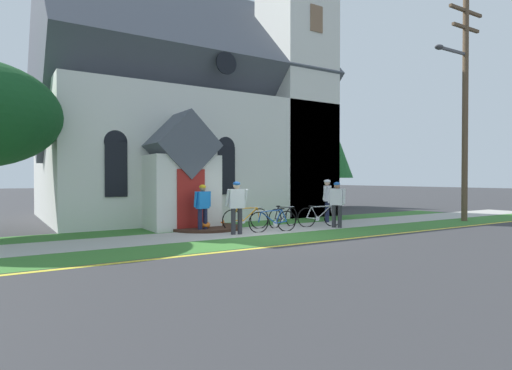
{
  "coord_description": "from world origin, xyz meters",
  "views": [
    {
      "loc": [
        -7.37,
        -10.74,
        1.8
      ],
      "look_at": [
        1.2,
        2.82,
        1.53
      ],
      "focal_mm": 29.52,
      "sensor_mm": 36.0,
      "label": 1
    }
  ],
  "objects_px": {
    "cyclist_in_red_jersey": "(327,197)",
    "roadside_conifer": "(329,145)",
    "bicycle_green": "(246,219)",
    "bicycle_silver": "(320,216)",
    "cyclist_in_orange_jersey": "(203,205)",
    "cyclist_in_white_jersey": "(237,203)",
    "cyclist_in_green_jersey": "(337,201)",
    "church_sign": "(199,195)",
    "bicycle_blue": "(283,217)",
    "utility_pole": "(464,97)",
    "bicycle_yellow": "(273,221)"
  },
  "relations": [
    {
      "from": "cyclist_in_red_jersey",
      "to": "roadside_conifer",
      "type": "relative_size",
      "value": 0.3
    },
    {
      "from": "cyclist_in_red_jersey",
      "to": "roadside_conifer",
      "type": "xyz_separation_m",
      "value": [
        6.37,
        6.93,
        2.81
      ]
    },
    {
      "from": "bicycle_green",
      "to": "bicycle_silver",
      "type": "relative_size",
      "value": 1.05
    },
    {
      "from": "cyclist_in_orange_jersey",
      "to": "cyclist_in_white_jersey",
      "type": "distance_m",
      "value": 1.32
    },
    {
      "from": "bicycle_green",
      "to": "cyclist_in_orange_jersey",
      "type": "distance_m",
      "value": 1.68
    },
    {
      "from": "cyclist_in_green_jersey",
      "to": "cyclist_in_red_jersey",
      "type": "xyz_separation_m",
      "value": [
        0.97,
        1.61,
        0.06
      ]
    },
    {
      "from": "cyclist_in_orange_jersey",
      "to": "cyclist_in_green_jersey",
      "type": "bearing_deg",
      "value": -17.69
    },
    {
      "from": "bicycle_green",
      "to": "cyclist_in_red_jersey",
      "type": "xyz_separation_m",
      "value": [
        4.0,
        0.26,
        0.65
      ]
    },
    {
      "from": "bicycle_silver",
      "to": "cyclist_in_red_jersey",
      "type": "height_order",
      "value": "cyclist_in_red_jersey"
    },
    {
      "from": "cyclist_in_green_jersey",
      "to": "cyclist_in_white_jersey",
      "type": "height_order",
      "value": "cyclist_in_white_jersey"
    },
    {
      "from": "bicycle_silver",
      "to": "cyclist_in_orange_jersey",
      "type": "bearing_deg",
      "value": 168.78
    },
    {
      "from": "bicycle_silver",
      "to": "cyclist_in_orange_jersey",
      "type": "relative_size",
      "value": 1.09
    },
    {
      "from": "cyclist_in_green_jersey",
      "to": "roadside_conifer",
      "type": "xyz_separation_m",
      "value": [
        7.34,
        8.54,
        2.87
      ]
    },
    {
      "from": "cyclist_in_white_jersey",
      "to": "cyclist_in_green_jersey",
      "type": "bearing_deg",
      "value": -4.71
    },
    {
      "from": "church_sign",
      "to": "roadside_conifer",
      "type": "relative_size",
      "value": 0.32
    },
    {
      "from": "church_sign",
      "to": "bicycle_green",
      "type": "xyz_separation_m",
      "value": [
        1.16,
        -1.4,
        -0.78
      ]
    },
    {
      "from": "bicycle_green",
      "to": "bicycle_blue",
      "type": "distance_m",
      "value": 1.54
    },
    {
      "from": "bicycle_green",
      "to": "utility_pole",
      "type": "relative_size",
      "value": 0.19
    },
    {
      "from": "bicycle_yellow",
      "to": "roadside_conifer",
      "type": "xyz_separation_m",
      "value": [
        9.95,
        8.26,
        3.47
      ]
    },
    {
      "from": "bicycle_yellow",
      "to": "roadside_conifer",
      "type": "relative_size",
      "value": 0.29
    },
    {
      "from": "church_sign",
      "to": "cyclist_in_green_jersey",
      "type": "distance_m",
      "value": 5.01
    },
    {
      "from": "cyclist_in_red_jersey",
      "to": "utility_pole",
      "type": "xyz_separation_m",
      "value": [
        5.17,
        -2.64,
        4.14
      ]
    },
    {
      "from": "bicycle_yellow",
      "to": "church_sign",
      "type": "bearing_deg",
      "value": 122.69
    },
    {
      "from": "cyclist_in_green_jersey",
      "to": "cyclist_in_red_jersey",
      "type": "bearing_deg",
      "value": 58.77
    },
    {
      "from": "bicycle_blue",
      "to": "cyclist_in_orange_jersey",
      "type": "relative_size",
      "value": 1.04
    },
    {
      "from": "cyclist_in_green_jersey",
      "to": "utility_pole",
      "type": "xyz_separation_m",
      "value": [
        6.15,
        -1.04,
        4.2
      ]
    },
    {
      "from": "cyclist_in_white_jersey",
      "to": "roadside_conifer",
      "type": "height_order",
      "value": "roadside_conifer"
    },
    {
      "from": "bicycle_green",
      "to": "cyclist_in_white_jersey",
      "type": "height_order",
      "value": "cyclist_in_white_jersey"
    },
    {
      "from": "bicycle_blue",
      "to": "roadside_conifer",
      "type": "height_order",
      "value": "roadside_conifer"
    },
    {
      "from": "bicycle_green",
      "to": "bicycle_silver",
      "type": "bearing_deg",
      "value": -14.97
    },
    {
      "from": "church_sign",
      "to": "bicycle_green",
      "type": "relative_size",
      "value": 1.03
    },
    {
      "from": "cyclist_in_orange_jersey",
      "to": "cyclist_in_white_jersey",
      "type": "relative_size",
      "value": 0.93
    },
    {
      "from": "bicycle_yellow",
      "to": "cyclist_in_orange_jersey",
      "type": "distance_m",
      "value": 2.4
    },
    {
      "from": "utility_pole",
      "to": "bicycle_yellow",
      "type": "bearing_deg",
      "value": 171.44
    },
    {
      "from": "bicycle_green",
      "to": "utility_pole",
      "type": "distance_m",
      "value": 10.62
    },
    {
      "from": "roadside_conifer",
      "to": "bicycle_silver",
      "type": "bearing_deg",
      "value": -133.88
    },
    {
      "from": "utility_pole",
      "to": "cyclist_in_green_jersey",
      "type": "bearing_deg",
      "value": 170.44
    },
    {
      "from": "bicycle_silver",
      "to": "utility_pole",
      "type": "xyz_separation_m",
      "value": [
        6.43,
        -1.65,
        4.8
      ]
    },
    {
      "from": "cyclist_in_green_jersey",
      "to": "cyclist_in_white_jersey",
      "type": "distance_m",
      "value": 3.99
    },
    {
      "from": "bicycle_blue",
      "to": "roadside_conifer",
      "type": "relative_size",
      "value": 0.28
    },
    {
      "from": "bicycle_green",
      "to": "cyclist_in_white_jersey",
      "type": "bearing_deg",
      "value": -132.87
    },
    {
      "from": "bicycle_blue",
      "to": "cyclist_in_green_jersey",
      "type": "xyz_separation_m",
      "value": [
        1.49,
        -1.24,
        0.6
      ]
    },
    {
      "from": "church_sign",
      "to": "utility_pole",
      "type": "height_order",
      "value": "utility_pole"
    },
    {
      "from": "bicycle_green",
      "to": "cyclist_in_red_jersey",
      "type": "bearing_deg",
      "value": 3.69
    },
    {
      "from": "utility_pole",
      "to": "roadside_conifer",
      "type": "distance_m",
      "value": 9.74
    },
    {
      "from": "church_sign",
      "to": "cyclist_in_red_jersey",
      "type": "bearing_deg",
      "value": -12.45
    },
    {
      "from": "cyclist_in_green_jersey",
      "to": "bicycle_green",
      "type": "bearing_deg",
      "value": 156.0
    },
    {
      "from": "bicycle_blue",
      "to": "bicycle_silver",
      "type": "height_order",
      "value": "bicycle_blue"
    },
    {
      "from": "cyclist_in_red_jersey",
      "to": "cyclist_in_orange_jersey",
      "type": "bearing_deg",
      "value": -178.65
    },
    {
      "from": "bicycle_yellow",
      "to": "bicycle_green",
      "type": "xyz_separation_m",
      "value": [
        -0.42,
        1.07,
        0.01
      ]
    }
  ]
}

